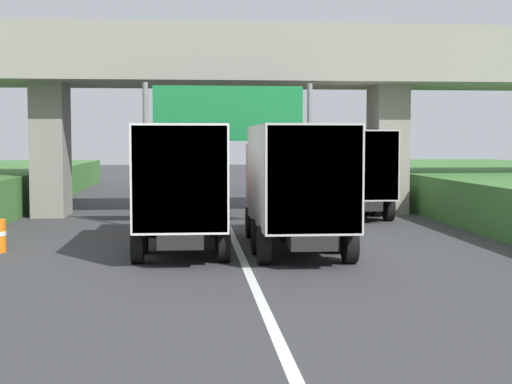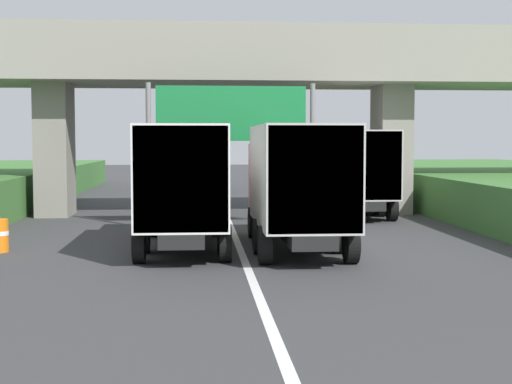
# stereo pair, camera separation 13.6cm
# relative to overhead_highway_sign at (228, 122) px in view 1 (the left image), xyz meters

# --- Properties ---
(lane_centre_stripe) EXTENTS (0.20, 95.82, 0.01)m
(lane_centre_stripe) POSITION_rel_overhead_highway_sign_xyz_m (0.00, -2.16, -3.68)
(lane_centre_stripe) COLOR white
(lane_centre_stripe) RESTS_ON ground
(overpass_bridge) EXTENTS (40.00, 4.80, 7.53)m
(overpass_bridge) POSITION_rel_overhead_highway_sign_xyz_m (0.00, 4.81, 1.97)
(overpass_bridge) COLOR gray
(overpass_bridge) RESTS_ON ground
(overhead_highway_sign) EXTENTS (5.88, 0.18, 5.03)m
(overhead_highway_sign) POSITION_rel_overhead_highway_sign_xyz_m (0.00, 0.00, 0.00)
(overhead_highway_sign) COLOR slate
(overhead_highway_sign) RESTS_ON ground
(truck_yellow) EXTENTS (2.44, 7.30, 3.44)m
(truck_yellow) POSITION_rel_overhead_highway_sign_xyz_m (5.10, 3.96, -1.75)
(truck_yellow) COLOR black
(truck_yellow) RESTS_ON ground
(truck_red) EXTENTS (2.44, 7.30, 3.44)m
(truck_red) POSITION_rel_overhead_highway_sign_xyz_m (-1.56, -5.08, -1.75)
(truck_red) COLOR black
(truck_red) RESTS_ON ground
(truck_white) EXTENTS (2.44, 7.30, 3.44)m
(truck_white) POSITION_rel_overhead_highway_sign_xyz_m (1.53, -5.55, -1.75)
(truck_white) COLOR black
(truck_white) RESTS_ON ground
(truck_blue) EXTENTS (2.44, 7.30, 3.44)m
(truck_blue) POSITION_rel_overhead_highway_sign_xyz_m (-1.77, 20.69, -1.75)
(truck_blue) COLOR black
(truck_blue) RESTS_ON ground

